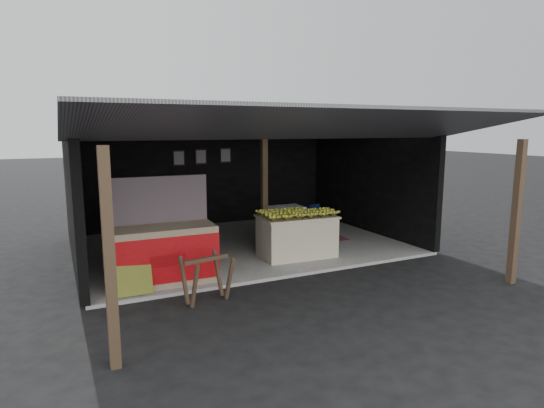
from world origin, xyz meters
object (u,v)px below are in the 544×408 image
white_crate (284,227)px  sawhorse (207,274)px  neighbor_stall (163,252)px  plastic_chair (317,218)px  water_barrel (325,238)px  banana_table (297,236)px

white_crate → sawhorse: (-2.54, -2.32, -0.05)m
white_crate → neighbor_stall: bearing=-157.7°
neighbor_stall → plastic_chair: neighbor_stall is taller
white_crate → sawhorse: bearing=-137.9°
sawhorse → water_barrel: sawhorse is taller
sawhorse → plastic_chair: plastic_chair is taller
white_crate → plastic_chair: (1.12, 0.45, 0.02)m
neighbor_stall → plastic_chair: size_ratio=2.25×
plastic_chair → neighbor_stall: bearing=179.6°
water_barrel → plastic_chair: 1.04m
sawhorse → plastic_chair: bearing=26.4°
white_crate → plastic_chair: size_ratio=1.13×
plastic_chair → water_barrel: bearing=-134.1°
banana_table → sawhorse: size_ratio=2.12×
plastic_chair → banana_table: bearing=-157.9°
neighbor_stall → sawhorse: size_ratio=2.38×
white_crate → plastic_chair: white_crate is taller
banana_table → neighbor_stall: size_ratio=0.89×
sawhorse → banana_table: bearing=21.5°
water_barrel → neighbor_stall: bearing=-168.6°
banana_table → white_crate: bearing=84.5°
neighbor_stall → sawhorse: (0.43, -1.08, -0.14)m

